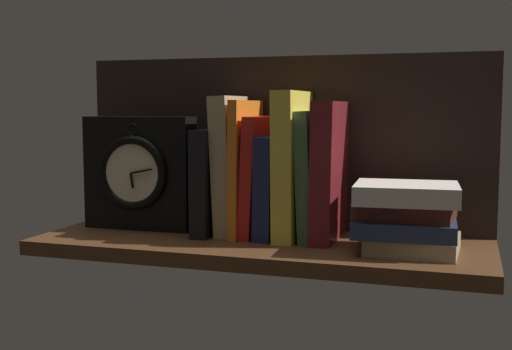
% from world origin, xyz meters
% --- Properties ---
extents(ground_plane, '(0.79, 0.27, 0.03)m').
position_xyz_m(ground_plane, '(0.00, 0.00, -0.01)').
color(ground_plane, '#4C2D19').
extents(back_panel, '(0.79, 0.01, 0.33)m').
position_xyz_m(back_panel, '(0.00, 0.13, 0.16)').
color(back_panel, black).
rests_on(back_panel, ground_plane).
extents(book_black_skeptic, '(0.03, 0.16, 0.19)m').
position_xyz_m(book_black_skeptic, '(-0.10, 0.04, 0.10)').
color(book_black_skeptic, black).
rests_on(book_black_skeptic, ground_plane).
extents(book_tan_shortstories, '(0.04, 0.13, 0.25)m').
position_xyz_m(book_tan_shortstories, '(-0.07, 0.04, 0.12)').
color(book_tan_shortstories, tan).
rests_on(book_tan_shortstories, ground_plane).
extents(book_orange_pandolfini, '(0.02, 0.15, 0.24)m').
position_xyz_m(book_orange_pandolfini, '(-0.04, 0.04, 0.12)').
color(book_orange_pandolfini, orange).
rests_on(book_orange_pandolfini, ground_plane).
extents(book_red_requiem, '(0.03, 0.14, 0.21)m').
position_xyz_m(book_red_requiem, '(-0.02, 0.04, 0.11)').
color(book_red_requiem, red).
rests_on(book_red_requiem, ground_plane).
extents(book_navy_bierce, '(0.03, 0.15, 0.18)m').
position_xyz_m(book_navy_bierce, '(0.01, 0.04, 0.09)').
color(book_navy_bierce, '#192147').
rests_on(book_navy_bierce, ground_plane).
extents(book_yellow_seinlanguage, '(0.04, 0.16, 0.26)m').
position_xyz_m(book_yellow_seinlanguage, '(0.05, 0.04, 0.13)').
color(book_yellow_seinlanguage, gold).
rests_on(book_yellow_seinlanguage, ground_plane).
extents(book_green_romantic, '(0.04, 0.13, 0.22)m').
position_xyz_m(book_green_romantic, '(0.08, 0.04, 0.11)').
color(book_green_romantic, '#476B44').
rests_on(book_green_romantic, ground_plane).
extents(book_maroon_dawkins, '(0.04, 0.16, 0.24)m').
position_xyz_m(book_maroon_dawkins, '(0.11, 0.04, 0.12)').
color(book_maroon_dawkins, maroon).
rests_on(book_maroon_dawkins, ground_plane).
extents(framed_clock, '(0.21, 0.06, 0.21)m').
position_xyz_m(framed_clock, '(-0.25, 0.03, 0.11)').
color(framed_clock, black).
rests_on(framed_clock, ground_plane).
extents(book_stack_side, '(0.17, 0.14, 0.11)m').
position_xyz_m(book_stack_side, '(0.25, -0.02, 0.06)').
color(book_stack_side, '#9E8966').
rests_on(book_stack_side, ground_plane).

